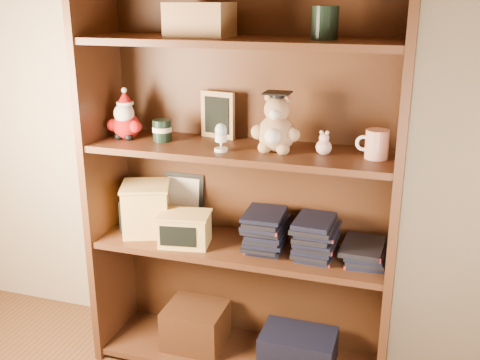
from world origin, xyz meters
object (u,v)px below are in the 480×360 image
Objects in this scene: grad_teddy_bear at (276,128)px; treats_box at (146,208)px; teacher_mug at (376,144)px; bookcase at (243,186)px.

treats_box is (-0.55, 0.01, -0.38)m from grad_teddy_bear.
grad_teddy_bear is 0.66m from treats_box.
teacher_mug is at bearing 1.08° from grad_teddy_bear.
bookcase is 13.88× the size of teacher_mug.
grad_teddy_bear is at bearing -0.61° from treats_box.
treats_box is (-0.90, -0.00, -0.34)m from teacher_mug.
bookcase is 0.55m from teacher_mug.
grad_teddy_bear is (0.14, -0.06, 0.26)m from bookcase.
treats_box is (-0.40, -0.05, -0.12)m from bookcase.
bookcase is at bearing 7.26° from treats_box.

